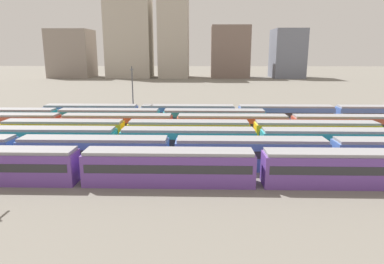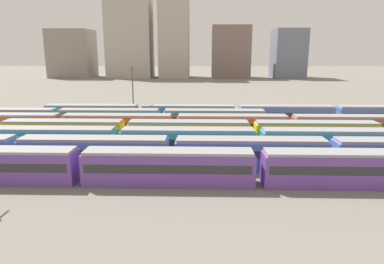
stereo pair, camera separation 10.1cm
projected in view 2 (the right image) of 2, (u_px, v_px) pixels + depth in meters
ground_plane at (52, 144)px, 52.30m from camera, size 600.00×600.00×0.00m
train_track_0 at (349, 168)px, 35.65m from camera, size 93.60×3.06×3.75m
train_track_1 at (172, 153)px, 41.22m from camera, size 74.70×3.06×3.75m
train_track_2 at (258, 142)px, 45.98m from camera, size 74.70×3.06×3.75m
train_track_3 at (189, 133)px, 51.30m from camera, size 55.80×3.06×3.75m
train_track_4 at (290, 126)px, 55.92m from camera, size 112.50×3.06×3.75m
train_track_5 at (110, 119)px, 61.82m from camera, size 55.80×3.06×3.75m
train_track_6 at (237, 115)px, 66.25m from camera, size 74.70×3.06×3.75m
catenary_pole_1 at (133, 91)px, 68.68m from camera, size 0.24×3.20×10.99m
distant_building_0 at (72, 54)px, 189.00m from camera, size 22.38×19.53×25.76m
distant_building_1 at (130, 35)px, 185.90m from camera, size 23.82×18.59×45.27m
distant_building_2 at (174, 34)px, 185.15m from camera, size 15.88×20.35×46.09m
distant_building_3 at (231, 52)px, 186.42m from camera, size 20.48×16.05×27.63m
distant_building_4 at (288, 54)px, 185.79m from camera, size 16.30×20.20×25.81m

